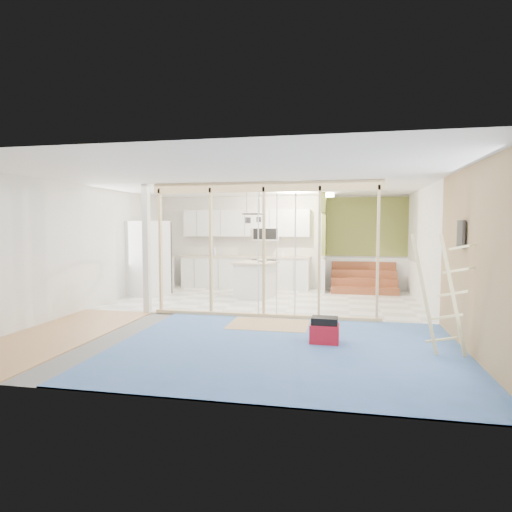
% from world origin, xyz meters
% --- Properties ---
extents(room, '(7.01, 8.01, 2.61)m').
position_xyz_m(room, '(0.00, 0.00, 1.30)').
color(room, slate).
rests_on(room, ground).
extents(floor_overlays, '(7.00, 8.00, 0.03)m').
position_xyz_m(floor_overlays, '(0.07, 0.06, 0.01)').
color(floor_overlays, white).
rests_on(floor_overlays, room).
extents(stud_frame, '(4.66, 0.14, 2.60)m').
position_xyz_m(stud_frame, '(-0.24, -0.00, 1.59)').
color(stud_frame, '#D3BC81').
rests_on(stud_frame, room).
extents(base_cabinets, '(4.45, 2.24, 0.93)m').
position_xyz_m(base_cabinets, '(-1.61, 3.36, 0.47)').
color(base_cabinets, white).
rests_on(base_cabinets, room).
extents(upper_cabinets, '(3.60, 0.41, 0.85)m').
position_xyz_m(upper_cabinets, '(-0.84, 3.82, 1.82)').
color(upper_cabinets, white).
rests_on(upper_cabinets, room).
extents(green_partition, '(2.25, 1.51, 2.60)m').
position_xyz_m(green_partition, '(2.04, 3.66, 0.94)').
color(green_partition, olive).
rests_on(green_partition, room).
extents(pot_rack, '(0.52, 0.52, 0.72)m').
position_xyz_m(pot_rack, '(-0.31, 1.89, 2.00)').
color(pot_rack, black).
rests_on(pot_rack, room).
extents(sheathing_panel, '(0.02, 4.00, 2.60)m').
position_xyz_m(sheathing_panel, '(3.48, -2.00, 1.30)').
color(sheathing_panel, tan).
rests_on(sheathing_panel, room).
extents(electrical_panel, '(0.04, 0.30, 0.40)m').
position_xyz_m(electrical_panel, '(3.43, -1.40, 1.65)').
color(electrical_panel, '#3A393E').
rests_on(electrical_panel, room).
extents(ceiling_light, '(0.32, 0.32, 0.08)m').
position_xyz_m(ceiling_light, '(1.40, 3.00, 2.54)').
color(ceiling_light, '#FFEABF').
rests_on(ceiling_light, room).
extents(fridge, '(0.99, 0.96, 1.89)m').
position_xyz_m(fridge, '(-3.03, 2.03, 0.95)').
color(fridge, white).
rests_on(fridge, room).
extents(island, '(1.10, 1.10, 0.89)m').
position_xyz_m(island, '(-0.30, 2.21, 0.44)').
color(island, silver).
rests_on(island, room).
extents(bowl, '(0.32, 0.32, 0.06)m').
position_xyz_m(bowl, '(-0.15, 2.28, 0.92)').
color(bowl, beige).
rests_on(bowl, island).
extents(soap_bottle_a, '(0.12, 0.12, 0.28)m').
position_xyz_m(soap_bottle_a, '(-1.78, 3.65, 1.07)').
color(soap_bottle_a, silver).
rests_on(soap_bottle_a, base_cabinets).
extents(soap_bottle_b, '(0.09, 0.09, 0.18)m').
position_xyz_m(soap_bottle_b, '(0.18, 3.68, 1.02)').
color(soap_bottle_b, white).
rests_on(soap_bottle_b, base_cabinets).
extents(toolbox, '(0.44, 0.33, 0.41)m').
position_xyz_m(toolbox, '(1.52, -1.61, 0.19)').
color(toolbox, '#B41021').
rests_on(toolbox, room).
extents(ladder, '(0.89, 0.06, 1.65)m').
position_xyz_m(ladder, '(3.09, -1.92, 0.84)').
color(ladder, beige).
rests_on(ladder, room).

